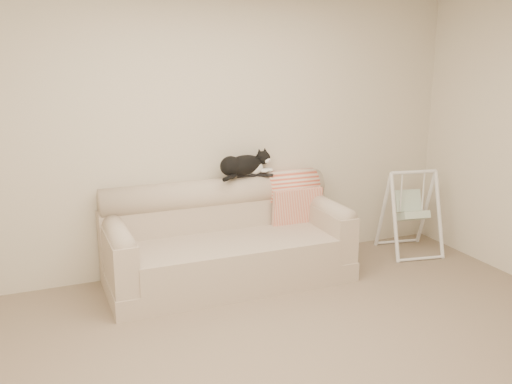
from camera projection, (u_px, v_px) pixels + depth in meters
ground_plane at (309, 364)px, 3.88m from camera, size 5.00×5.00×0.00m
room_shell at (315, 142)px, 3.50m from camera, size 5.04×4.04×2.60m
sofa at (226, 243)px, 5.23m from camera, size 2.20×0.93×0.90m
remote_a at (246, 175)px, 5.42m from camera, size 0.18×0.07×0.03m
remote_b at (264, 175)px, 5.45m from camera, size 0.17×0.13×0.02m
tuxedo_cat at (244, 165)px, 5.38m from camera, size 0.60×0.41×0.25m
throw_blanket at (291, 190)px, 5.63m from camera, size 0.51×0.38×0.58m
baby_swing at (411, 211)px, 5.92m from camera, size 0.62×0.65×0.88m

